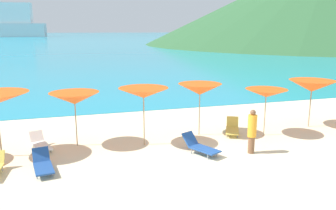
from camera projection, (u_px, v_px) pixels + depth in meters
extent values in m
cube|color=beige|center=(142.00, 111.00, 20.30)|extent=(50.00, 100.00, 0.30)
cube|color=teal|center=(70.00, 36.00, 225.34)|extent=(650.00, 440.00, 0.02)
cone|color=#2D5B33|center=(329.00, 0.00, 103.64)|extent=(111.13, 111.13, 26.28)
cylinder|color=#9E7F59|center=(76.00, 121.00, 13.62)|extent=(0.04, 0.04, 2.06)
cone|color=#EF5614|center=(75.00, 98.00, 13.42)|extent=(1.97, 1.97, 0.48)
sphere|color=#9E7F59|center=(74.00, 94.00, 13.39)|extent=(0.07, 0.07, 0.07)
cylinder|color=#9E7F59|center=(144.00, 118.00, 13.69)|extent=(0.04, 0.04, 2.24)
cone|color=#EF5614|center=(144.00, 93.00, 13.47)|extent=(2.06, 2.06, 0.41)
sphere|color=#9E7F59|center=(143.00, 90.00, 13.44)|extent=(0.07, 0.07, 0.07)
cylinder|color=#9E7F59|center=(199.00, 111.00, 14.97)|extent=(0.04, 0.04, 2.17)
cone|color=#EF5614|center=(200.00, 89.00, 14.76)|extent=(1.91, 1.91, 0.49)
sphere|color=#9E7F59|center=(200.00, 86.00, 14.73)|extent=(0.07, 0.07, 0.07)
cylinder|color=#9E7F59|center=(265.00, 113.00, 14.99)|extent=(0.04, 0.04, 1.97)
cone|color=#EF5614|center=(266.00, 93.00, 14.80)|extent=(1.84, 1.84, 0.35)
sphere|color=#9E7F59|center=(266.00, 90.00, 14.77)|extent=(0.07, 0.07, 0.07)
cylinder|color=#9E7F59|center=(310.00, 105.00, 16.31)|extent=(0.05, 0.05, 2.11)
cone|color=#EF5614|center=(312.00, 86.00, 16.11)|extent=(2.27, 2.27, 0.55)
sphere|color=#9E7F59|center=(312.00, 82.00, 16.07)|extent=(0.07, 0.07, 0.07)
cylinder|color=gray|center=(3.00, 168.00, 11.30)|extent=(0.04, 0.04, 0.20)
cube|color=white|center=(42.00, 146.00, 13.16)|extent=(0.88, 1.32, 0.05)
cube|color=white|center=(36.00, 137.00, 13.73)|extent=(0.59, 0.47, 0.42)
cylinder|color=gray|center=(38.00, 153.00, 12.75)|extent=(0.04, 0.04, 0.16)
cylinder|color=gray|center=(51.00, 151.00, 13.00)|extent=(0.04, 0.04, 0.16)
cylinder|color=gray|center=(33.00, 147.00, 13.44)|extent=(0.04, 0.04, 0.16)
cylinder|color=gray|center=(45.00, 145.00, 13.69)|extent=(0.04, 0.04, 0.16)
cube|color=#1E478C|center=(205.00, 149.00, 12.68)|extent=(1.02, 1.28, 0.05)
cube|color=#1E478C|center=(190.00, 139.00, 13.18)|extent=(0.67, 0.62, 0.48)
cylinder|color=gray|center=(208.00, 157.00, 12.29)|extent=(0.04, 0.04, 0.22)
cylinder|color=gray|center=(216.00, 154.00, 12.61)|extent=(0.04, 0.04, 0.22)
cylinder|color=gray|center=(191.00, 151.00, 12.87)|extent=(0.04, 0.04, 0.22)
cylinder|color=gray|center=(200.00, 148.00, 13.19)|extent=(0.04, 0.04, 0.22)
cube|color=#D8BF4C|center=(232.00, 131.00, 15.14)|extent=(1.02, 1.29, 0.05)
cube|color=#D8BF4C|center=(232.00, 122.00, 15.76)|extent=(0.59, 0.47, 0.47)
cylinder|color=gray|center=(227.00, 135.00, 14.85)|extent=(0.04, 0.04, 0.17)
cylinder|color=gray|center=(238.00, 136.00, 14.77)|extent=(0.04, 0.04, 0.17)
cylinder|color=gray|center=(227.00, 130.00, 15.64)|extent=(0.04, 0.04, 0.17)
cylinder|color=gray|center=(237.00, 131.00, 15.55)|extent=(0.04, 0.04, 0.17)
cube|color=#1E478C|center=(44.00, 168.00, 11.10)|extent=(0.73, 1.21, 0.05)
cube|color=#1E478C|center=(41.00, 155.00, 11.70)|extent=(0.59, 0.44, 0.45)
cylinder|color=gray|center=(37.00, 177.00, 10.71)|extent=(0.04, 0.04, 0.16)
cylinder|color=gray|center=(53.00, 174.00, 10.91)|extent=(0.04, 0.04, 0.16)
cylinder|color=gray|center=(35.00, 168.00, 11.41)|extent=(0.04, 0.04, 0.16)
cylinder|color=gray|center=(50.00, 165.00, 11.61)|extent=(0.04, 0.04, 0.16)
cylinder|color=brown|center=(251.00, 145.00, 12.92)|extent=(0.24, 0.24, 0.64)
cylinder|color=orange|center=(252.00, 126.00, 12.76)|extent=(0.33, 0.33, 0.84)
sphere|color=brown|center=(253.00, 113.00, 12.65)|extent=(0.21, 0.21, 0.21)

